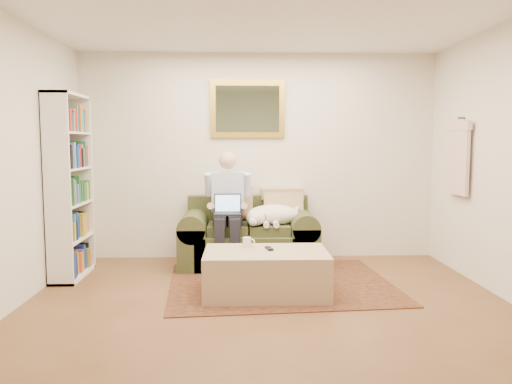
{
  "coord_description": "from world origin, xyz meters",
  "views": [
    {
      "loc": [
        -0.26,
        -3.88,
        1.48
      ],
      "look_at": [
        -0.07,
        1.44,
        0.95
      ],
      "focal_mm": 35.0,
      "sensor_mm": 36.0,
      "label": 1
    }
  ],
  "objects": [
    {
      "name": "rug",
      "position": [
        0.18,
        1.23,
        0.01
      ],
      "size": [
        2.44,
        2.02,
        0.01
      ],
      "primitive_type": "cube",
      "rotation": [
        0.0,
        0.0,
        0.08
      ],
      "color": "black",
      "rests_on": "room_shell"
    },
    {
      "name": "bookshelf",
      "position": [
        -2.1,
        1.6,
        1.0
      ],
      "size": [
        0.28,
        0.8,
        2.0
      ],
      "primitive_type": null,
      "color": "white",
      "rests_on": "room_shell"
    },
    {
      "name": "hanging_shirt",
      "position": [
        2.19,
        1.6,
        1.35
      ],
      "size": [
        0.06,
        0.52,
        0.9
      ],
      "primitive_type": null,
      "color": "beige",
      "rests_on": "room_shell"
    },
    {
      "name": "sleeping_dog",
      "position": [
        0.15,
        1.97,
        0.62
      ],
      "size": [
        0.67,
        0.42,
        0.25
      ],
      "primitive_type": null,
      "color": "white",
      "rests_on": "sofa"
    },
    {
      "name": "ottoman",
      "position": [
        0.01,
        0.86,
        0.22
      ],
      "size": [
        1.2,
        0.77,
        0.43
      ],
      "primitive_type": "cube",
      "rotation": [
        0.0,
        0.0,
        -0.01
      ],
      "color": "tan",
      "rests_on": "room_shell"
    },
    {
      "name": "wall_mirror",
      "position": [
        -0.14,
        2.47,
        1.9
      ],
      "size": [
        0.94,
        0.04,
        0.72
      ],
      "color": "gold",
      "rests_on": "room_shell"
    },
    {
      "name": "sofa",
      "position": [
        -0.14,
        2.05,
        0.28
      ],
      "size": [
        1.63,
        0.83,
        0.98
      ],
      "color": "#454725",
      "rests_on": "room_shell"
    },
    {
      "name": "coffee_mug",
      "position": [
        -0.18,
        1.05,
        0.48
      ],
      "size": [
        0.08,
        0.08,
        0.1
      ],
      "primitive_type": "cylinder",
      "color": "white",
      "rests_on": "ottoman"
    },
    {
      "name": "tv_remote",
      "position": [
        0.04,
        0.93,
        0.44
      ],
      "size": [
        0.08,
        0.16,
        0.02
      ],
      "primitive_type": "cube",
      "rotation": [
        0.0,
        0.0,
        0.21
      ],
      "color": "black",
      "rests_on": "ottoman"
    },
    {
      "name": "seated_man",
      "position": [
        -0.39,
        1.9,
        0.68
      ],
      "size": [
        0.54,
        0.77,
        1.37
      ],
      "primitive_type": null,
      "color": "#8C9ED8",
      "rests_on": "sofa"
    },
    {
      "name": "room_shell",
      "position": [
        0.0,
        0.35,
        1.3
      ],
      "size": [
        4.51,
        5.0,
        2.61
      ],
      "color": "brown",
      "rests_on": "ground"
    },
    {
      "name": "laptop",
      "position": [
        -0.39,
        1.84,
        0.72
      ],
      "size": [
        0.32,
        0.25,
        0.23
      ],
      "color": "black",
      "rests_on": "seated_man"
    }
  ]
}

